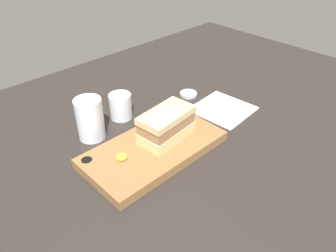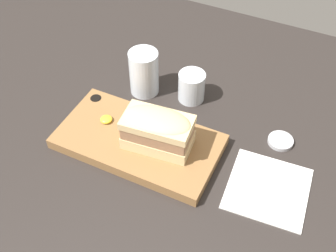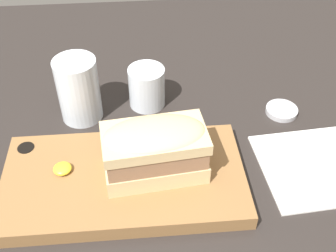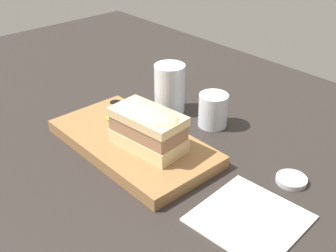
{
  "view_description": "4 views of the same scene",
  "coord_description": "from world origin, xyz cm",
  "px_view_note": "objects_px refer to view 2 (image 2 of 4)",
  "views": [
    {
      "loc": [
        -49.31,
        -58.63,
        59.39
      ],
      "look_at": [
        0.96,
        -6.49,
        9.65
      ],
      "focal_mm": 35.0,
      "sensor_mm": 36.0,
      "label": 1
    },
    {
      "loc": [
        31.76,
        -61.97,
        79.92
      ],
      "look_at": [
        3.95,
        -3.86,
        10.84
      ],
      "focal_mm": 45.0,
      "sensor_mm": 36.0,
      "label": 2
    },
    {
      "loc": [
        -0.23,
        -50.07,
        55.63
      ],
      "look_at": [
        3.95,
        -1.49,
        11.14
      ],
      "focal_mm": 45.0,
      "sensor_mm": 36.0,
      "label": 3
    },
    {
      "loc": [
        60.54,
        -52.29,
        53.57
      ],
      "look_at": [
        4.27,
        -1.47,
        9.49
      ],
      "focal_mm": 45.0,
      "sensor_mm": 36.0,
      "label": 4
    }
  ],
  "objects_px": {
    "sandwich": "(158,129)",
    "water_glass": "(144,75)",
    "condiment_dish": "(280,141)",
    "napkin": "(268,188)",
    "wine_glass": "(192,88)",
    "serving_board": "(138,141)"
  },
  "relations": [
    {
      "from": "wine_glass",
      "to": "condiment_dish",
      "type": "xyz_separation_m",
      "value": [
        0.26,
        -0.05,
        -0.03
      ]
    },
    {
      "from": "sandwich",
      "to": "wine_glass",
      "type": "bearing_deg",
      "value": 90.98
    },
    {
      "from": "sandwich",
      "to": "napkin",
      "type": "distance_m",
      "value": 0.28
    },
    {
      "from": "serving_board",
      "to": "napkin",
      "type": "height_order",
      "value": "serving_board"
    },
    {
      "from": "water_glass",
      "to": "wine_glass",
      "type": "bearing_deg",
      "value": 11.71
    },
    {
      "from": "water_glass",
      "to": "condiment_dish",
      "type": "distance_m",
      "value": 0.39
    },
    {
      "from": "sandwich",
      "to": "water_glass",
      "type": "relative_size",
      "value": 1.32
    },
    {
      "from": "water_glass",
      "to": "napkin",
      "type": "distance_m",
      "value": 0.44
    },
    {
      "from": "water_glass",
      "to": "condiment_dish",
      "type": "xyz_separation_m",
      "value": [
        0.39,
        -0.03,
        -0.05
      ]
    },
    {
      "from": "sandwich",
      "to": "napkin",
      "type": "height_order",
      "value": "sandwich"
    },
    {
      "from": "serving_board",
      "to": "water_glass",
      "type": "distance_m",
      "value": 0.2
    },
    {
      "from": "sandwich",
      "to": "napkin",
      "type": "xyz_separation_m",
      "value": [
        0.27,
        0.01,
        -0.08
      ]
    },
    {
      "from": "serving_board",
      "to": "wine_glass",
      "type": "height_order",
      "value": "wine_glass"
    },
    {
      "from": "condiment_dish",
      "to": "sandwich",
      "type": "bearing_deg",
      "value": -148.98
    },
    {
      "from": "condiment_dish",
      "to": "water_glass",
      "type": "bearing_deg",
      "value": 176.26
    },
    {
      "from": "sandwich",
      "to": "condiment_dish",
      "type": "xyz_separation_m",
      "value": [
        0.26,
        0.15,
        -0.07
      ]
    },
    {
      "from": "serving_board",
      "to": "condiment_dish",
      "type": "height_order",
      "value": "serving_board"
    },
    {
      "from": "serving_board",
      "to": "sandwich",
      "type": "xyz_separation_m",
      "value": [
        0.05,
        0.0,
        0.06
      ]
    },
    {
      "from": "water_glass",
      "to": "condiment_dish",
      "type": "height_order",
      "value": "water_glass"
    },
    {
      "from": "napkin",
      "to": "condiment_dish",
      "type": "relative_size",
      "value": 3.03
    },
    {
      "from": "condiment_dish",
      "to": "serving_board",
      "type": "bearing_deg",
      "value": -153.01
    },
    {
      "from": "napkin",
      "to": "water_glass",
      "type": "bearing_deg",
      "value": 156.72
    }
  ]
}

